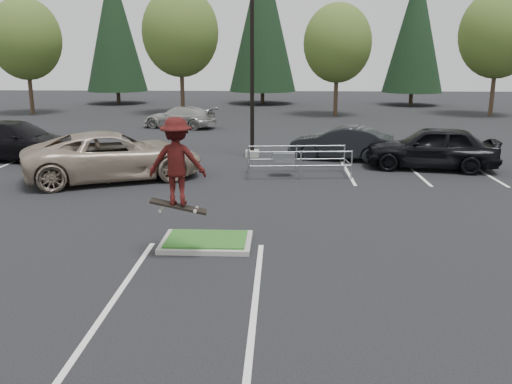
{
  "coord_description": "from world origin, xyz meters",
  "views": [
    {
      "loc": [
        1.8,
        -12.58,
        4.53
      ],
      "look_at": [
        1.15,
        1.5,
        0.97
      ],
      "focal_mm": 38.0,
      "sensor_mm": 36.0,
      "label": 1
    }
  ],
  "objects_px": {
    "decid_c": "(337,46)",
    "decid_a": "(26,42)",
    "car_r_black": "(432,147)",
    "car_far_silver": "(180,117)",
    "conif_a": "(114,28)",
    "car_l_black": "(15,141)",
    "decid_d": "(498,37)",
    "car_r_charc": "(341,143)",
    "conif_b": "(263,19)",
    "cart_corral": "(287,158)",
    "conif_c": "(416,29)",
    "decid_b": "(181,35)",
    "skateboarder": "(177,162)",
    "light_pole": "(252,55)",
    "car_l_tan": "(111,156)"
  },
  "relations": [
    {
      "from": "decid_d",
      "to": "cart_corral",
      "type": "bearing_deg",
      "value": -125.45
    },
    {
      "from": "car_far_silver",
      "to": "skateboarder",
      "type": "bearing_deg",
      "value": 24.91
    },
    {
      "from": "decid_d",
      "to": "car_l_black",
      "type": "distance_m",
      "value": 34.52
    },
    {
      "from": "light_pole",
      "to": "cart_corral",
      "type": "bearing_deg",
      "value": -68.89
    },
    {
      "from": "decid_a",
      "to": "car_far_silver",
      "type": "distance_m",
      "value": 16.35
    },
    {
      "from": "car_l_black",
      "to": "car_far_silver",
      "type": "height_order",
      "value": "car_l_black"
    },
    {
      "from": "car_l_black",
      "to": "decid_c",
      "type": "bearing_deg",
      "value": -33.14
    },
    {
      "from": "conif_c",
      "to": "cart_corral",
      "type": "xyz_separation_m",
      "value": [
        -11.94,
        -31.54,
        -6.15
      ]
    },
    {
      "from": "decid_d",
      "to": "car_far_silver",
      "type": "relative_size",
      "value": 1.99
    },
    {
      "from": "decid_a",
      "to": "conif_c",
      "type": "bearing_deg",
      "value": 16.48
    },
    {
      "from": "car_l_tan",
      "to": "car_r_charc",
      "type": "relative_size",
      "value": 1.43
    },
    {
      "from": "conif_a",
      "to": "car_l_black",
      "type": "height_order",
      "value": "conif_a"
    },
    {
      "from": "light_pole",
      "to": "decid_a",
      "type": "height_order",
      "value": "light_pole"
    },
    {
      "from": "conif_b",
      "to": "cart_corral",
      "type": "height_order",
      "value": "conif_b"
    },
    {
      "from": "conif_b",
      "to": "conif_c",
      "type": "height_order",
      "value": "conif_b"
    },
    {
      "from": "conif_c",
      "to": "cart_corral",
      "type": "distance_m",
      "value": 34.28
    },
    {
      "from": "car_l_black",
      "to": "car_r_black",
      "type": "xyz_separation_m",
      "value": [
        18.0,
        -1.18,
        0.03
      ]
    },
    {
      "from": "skateboarder",
      "to": "car_r_charc",
      "type": "relative_size",
      "value": 0.48
    },
    {
      "from": "conif_c",
      "to": "decid_d",
      "type": "bearing_deg",
      "value": -66.47
    },
    {
      "from": "conif_b",
      "to": "light_pole",
      "type": "bearing_deg",
      "value": -88.99
    },
    {
      "from": "decid_c",
      "to": "decid_a",
      "type": "bearing_deg",
      "value": 179.52
    },
    {
      "from": "conif_b",
      "to": "cart_corral",
      "type": "bearing_deg",
      "value": -86.38
    },
    {
      "from": "car_r_black",
      "to": "skateboarder",
      "type": "bearing_deg",
      "value": -28.65
    },
    {
      "from": "cart_corral",
      "to": "car_l_tan",
      "type": "relative_size",
      "value": 0.62
    },
    {
      "from": "decid_a",
      "to": "decid_d",
      "type": "relative_size",
      "value": 0.94
    },
    {
      "from": "car_l_black",
      "to": "car_l_tan",
      "type": "bearing_deg",
      "value": -117.57
    },
    {
      "from": "decid_b",
      "to": "car_l_tan",
      "type": "distance_m",
      "value": 24.14
    },
    {
      "from": "conif_b",
      "to": "car_r_black",
      "type": "xyz_separation_m",
      "value": [
        8.0,
        -30.91,
        -6.96
      ]
    },
    {
      "from": "conif_b",
      "to": "car_far_silver",
      "type": "distance_m",
      "value": 20.37
    },
    {
      "from": "decid_d",
      "to": "car_r_black",
      "type": "distance_m",
      "value": 23.57
    },
    {
      "from": "decid_b",
      "to": "car_r_black",
      "type": "distance_m",
      "value": 25.72
    },
    {
      "from": "conif_a",
      "to": "car_r_black",
      "type": "xyz_separation_m",
      "value": [
        22.0,
        -30.41,
        -6.21
      ]
    },
    {
      "from": "car_r_charc",
      "to": "car_r_black",
      "type": "distance_m",
      "value": 3.99
    },
    {
      "from": "light_pole",
      "to": "decid_d",
      "type": "relative_size",
      "value": 1.07
    },
    {
      "from": "decid_d",
      "to": "decid_c",
      "type": "bearing_deg",
      "value": -177.61
    },
    {
      "from": "decid_b",
      "to": "car_l_black",
      "type": "height_order",
      "value": "decid_b"
    },
    {
      "from": "decid_c",
      "to": "conif_a",
      "type": "relative_size",
      "value": 0.64
    },
    {
      "from": "cart_corral",
      "to": "skateboarder",
      "type": "bearing_deg",
      "value": -111.02
    },
    {
      "from": "skateboarder",
      "to": "car_r_black",
      "type": "bearing_deg",
      "value": -128.8
    },
    {
      "from": "car_l_tan",
      "to": "conif_c",
      "type": "bearing_deg",
      "value": -53.46
    },
    {
      "from": "decid_b",
      "to": "skateboarder",
      "type": "distance_m",
      "value": 32.24
    },
    {
      "from": "car_r_black",
      "to": "car_far_silver",
      "type": "xyz_separation_m",
      "value": [
        -12.64,
        12.41,
        -0.2
      ]
    },
    {
      "from": "conif_b",
      "to": "cart_corral",
      "type": "distance_m",
      "value": 33.38
    },
    {
      "from": "decid_b",
      "to": "conif_c",
      "type": "distance_m",
      "value": 21.94
    },
    {
      "from": "conif_b",
      "to": "cart_corral",
      "type": "xyz_separation_m",
      "value": [
        2.06,
        -32.54,
        -7.15
      ]
    },
    {
      "from": "decid_a",
      "to": "car_l_black",
      "type": "bearing_deg",
      "value": -67.43
    },
    {
      "from": "car_r_charc",
      "to": "car_far_silver",
      "type": "distance_m",
      "value": 13.92
    },
    {
      "from": "decid_a",
      "to": "car_r_black",
      "type": "xyz_separation_m",
      "value": [
        26.01,
        -20.44,
        -4.69
      ]
    },
    {
      "from": "decid_d",
      "to": "conif_a",
      "type": "xyz_separation_m",
      "value": [
        -31.99,
        9.67,
        1.19
      ]
    },
    {
      "from": "decid_b",
      "to": "cart_corral",
      "type": "distance_m",
      "value": 24.56
    }
  ]
}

